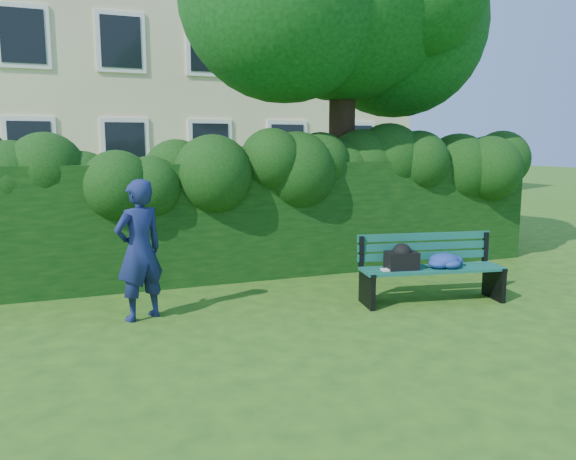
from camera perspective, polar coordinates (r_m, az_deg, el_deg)
name	(u,v)px	position (r m, az deg, el deg)	size (l,w,h in m)	color
ground	(305,311)	(7.12, 1.76, -8.26)	(80.00, 80.00, 0.00)	#264C18
apartment_building	(146,27)	(20.81, -14.25, 19.32)	(16.00, 8.08, 12.00)	beige
hedge	(252,219)	(8.96, -3.70, 1.13)	(10.00, 1.00, 1.80)	black
park_bench	(429,265)	(7.66, 14.09, -3.45)	(1.97, 0.88, 0.89)	#0E4A3D
man_reading	(139,250)	(6.86, -14.87, -1.99)	(0.61, 0.40, 1.68)	#171F51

